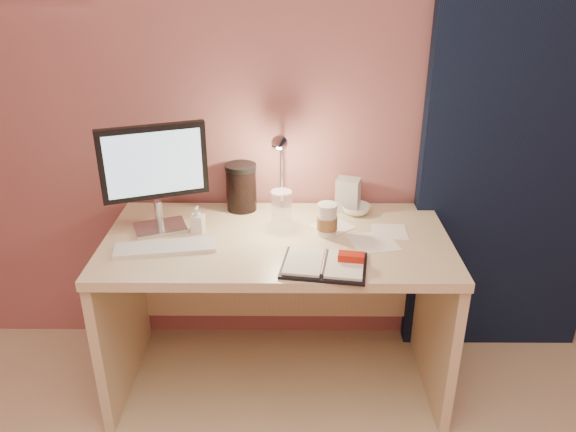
{
  "coord_description": "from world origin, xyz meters",
  "views": [
    {
      "loc": [
        0.06,
        -0.65,
        1.77
      ],
      "look_at": [
        0.05,
        1.33,
        0.85
      ],
      "focal_mm": 35.0,
      "sensor_mm": 36.0,
      "label": 1
    }
  ],
  "objects_px": {
    "planner": "(326,264)",
    "desk_lamp": "(282,165)",
    "monitor": "(154,169)",
    "clear_cup": "(281,209)",
    "keyboard": "(165,247)",
    "bowl": "(356,209)",
    "dark_jar": "(241,189)",
    "product_box": "(348,195)",
    "desk": "(278,276)",
    "lotion_bottle": "(198,219)",
    "coffee_cup": "(327,220)"
  },
  "relations": [
    {
      "from": "clear_cup",
      "to": "desk_lamp",
      "type": "xyz_separation_m",
      "value": [
        0.0,
        0.1,
        0.16
      ]
    },
    {
      "from": "planner",
      "to": "monitor",
      "type": "bearing_deg",
      "value": 164.56
    },
    {
      "from": "dark_jar",
      "to": "bowl",
      "type": "bearing_deg",
      "value": -5.28
    },
    {
      "from": "desk_lamp",
      "to": "planner",
      "type": "bearing_deg",
      "value": -66.38
    },
    {
      "from": "keyboard",
      "to": "desk_lamp",
      "type": "bearing_deg",
      "value": 25.45
    },
    {
      "from": "keyboard",
      "to": "bowl",
      "type": "relative_size",
      "value": 3.06
    },
    {
      "from": "keyboard",
      "to": "product_box",
      "type": "xyz_separation_m",
      "value": [
        0.74,
        0.37,
        0.07
      ]
    },
    {
      "from": "planner",
      "to": "clear_cup",
      "type": "height_order",
      "value": "clear_cup"
    },
    {
      "from": "product_box",
      "to": "desk_lamp",
      "type": "height_order",
      "value": "desk_lamp"
    },
    {
      "from": "lotion_bottle",
      "to": "desk_lamp",
      "type": "distance_m",
      "value": 0.42
    },
    {
      "from": "desk",
      "to": "monitor",
      "type": "bearing_deg",
      "value": -179.87
    },
    {
      "from": "planner",
      "to": "dark_jar",
      "type": "xyz_separation_m",
      "value": [
        -0.35,
        0.52,
        0.08
      ]
    },
    {
      "from": "coffee_cup",
      "to": "lotion_bottle",
      "type": "relative_size",
      "value": 1.22
    },
    {
      "from": "dark_jar",
      "to": "desk_lamp",
      "type": "xyz_separation_m",
      "value": [
        0.18,
        -0.07,
        0.14
      ]
    },
    {
      "from": "bowl",
      "to": "dark_jar",
      "type": "height_order",
      "value": "dark_jar"
    },
    {
      "from": "clear_cup",
      "to": "dark_jar",
      "type": "relative_size",
      "value": 0.82
    },
    {
      "from": "clear_cup",
      "to": "keyboard",
      "type": "bearing_deg",
      "value": -154.02
    },
    {
      "from": "monitor",
      "to": "clear_cup",
      "type": "xyz_separation_m",
      "value": [
        0.51,
        0.04,
        -0.19
      ]
    },
    {
      "from": "clear_cup",
      "to": "dark_jar",
      "type": "distance_m",
      "value": 0.25
    },
    {
      "from": "monitor",
      "to": "planner",
      "type": "relative_size",
      "value": 1.32
    },
    {
      "from": "desk_lamp",
      "to": "desk",
      "type": "bearing_deg",
      "value": -95.36
    },
    {
      "from": "monitor",
      "to": "bowl",
      "type": "xyz_separation_m",
      "value": [
        0.83,
        0.16,
        -0.25
      ]
    },
    {
      "from": "keyboard",
      "to": "lotion_bottle",
      "type": "bearing_deg",
      "value": 47.11
    },
    {
      "from": "bowl",
      "to": "lotion_bottle",
      "type": "bearing_deg",
      "value": -164.9
    },
    {
      "from": "lotion_bottle",
      "to": "dark_jar",
      "type": "xyz_separation_m",
      "value": [
        0.16,
        0.23,
        0.04
      ]
    },
    {
      "from": "desk",
      "to": "planner",
      "type": "height_order",
      "value": "planner"
    },
    {
      "from": "keyboard",
      "to": "desk_lamp",
      "type": "distance_m",
      "value": 0.6
    },
    {
      "from": "lotion_bottle",
      "to": "clear_cup",
      "type": "bearing_deg",
      "value": 10.02
    },
    {
      "from": "bowl",
      "to": "product_box",
      "type": "bearing_deg",
      "value": 136.44
    },
    {
      "from": "clear_cup",
      "to": "lotion_bottle",
      "type": "xyz_separation_m",
      "value": [
        -0.34,
        -0.06,
        -0.02
      ]
    },
    {
      "from": "clear_cup",
      "to": "lotion_bottle",
      "type": "relative_size",
      "value": 1.39
    },
    {
      "from": "keyboard",
      "to": "desk_lamp",
      "type": "xyz_separation_m",
      "value": [
        0.45,
        0.31,
        0.23
      ]
    },
    {
      "from": "desk",
      "to": "clear_cup",
      "type": "xyz_separation_m",
      "value": [
        0.02,
        0.04,
        0.3
      ]
    },
    {
      "from": "clear_cup",
      "to": "product_box",
      "type": "distance_m",
      "value": 0.33
    },
    {
      "from": "planner",
      "to": "desk_lamp",
      "type": "bearing_deg",
      "value": 119.53
    },
    {
      "from": "monitor",
      "to": "clear_cup",
      "type": "height_order",
      "value": "monitor"
    },
    {
      "from": "clear_cup",
      "to": "lotion_bottle",
      "type": "height_order",
      "value": "clear_cup"
    },
    {
      "from": "planner",
      "to": "desk_lamp",
      "type": "relative_size",
      "value": 0.9
    },
    {
      "from": "keyboard",
      "to": "planner",
      "type": "distance_m",
      "value": 0.63
    },
    {
      "from": "bowl",
      "to": "dark_jar",
      "type": "xyz_separation_m",
      "value": [
        -0.51,
        0.05,
        0.07
      ]
    },
    {
      "from": "product_box",
      "to": "desk",
      "type": "bearing_deg",
      "value": -129.99
    },
    {
      "from": "bowl",
      "to": "dark_jar",
      "type": "bearing_deg",
      "value": 174.72
    },
    {
      "from": "lotion_bottle",
      "to": "product_box",
      "type": "height_order",
      "value": "product_box"
    },
    {
      "from": "planner",
      "to": "coffee_cup",
      "type": "xyz_separation_m",
      "value": [
        0.02,
        0.26,
        0.05
      ]
    },
    {
      "from": "coffee_cup",
      "to": "bowl",
      "type": "distance_m",
      "value": 0.25
    },
    {
      "from": "coffee_cup",
      "to": "planner",
      "type": "bearing_deg",
      "value": -93.51
    },
    {
      "from": "monitor",
      "to": "bowl",
      "type": "bearing_deg",
      "value": -9.51
    },
    {
      "from": "keyboard",
      "to": "clear_cup",
      "type": "xyz_separation_m",
      "value": [
        0.45,
        0.22,
        0.07
      ]
    },
    {
      "from": "lotion_bottle",
      "to": "product_box",
      "type": "distance_m",
      "value": 0.67
    },
    {
      "from": "monitor",
      "to": "keyboard",
      "type": "bearing_deg",
      "value": -92.19
    }
  ]
}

